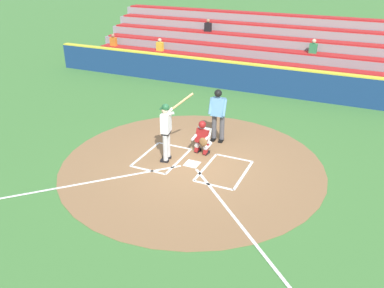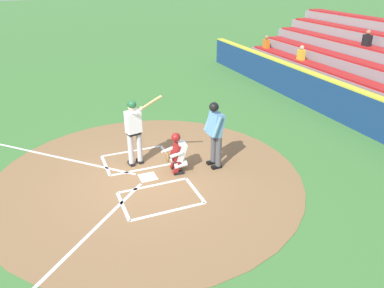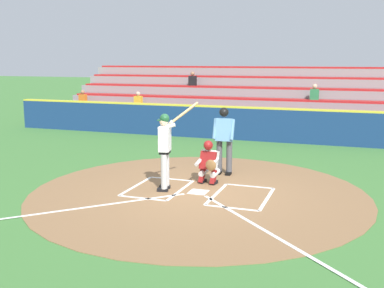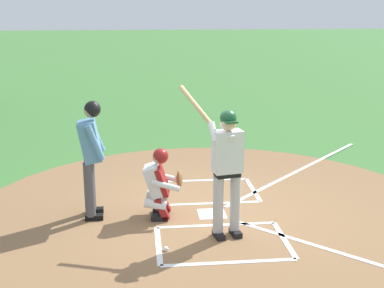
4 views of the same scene
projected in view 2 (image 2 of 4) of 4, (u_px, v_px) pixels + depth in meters
name	position (u px, v px, depth m)	size (l,w,h in m)	color
ground_plane	(148.00, 178.00, 9.85)	(120.00, 120.00, 0.00)	#427A38
dirt_circle	(148.00, 177.00, 9.85)	(8.00, 8.00, 0.01)	olive
home_plate_and_chalk	(114.00, 184.00, 9.54)	(7.93, 4.91, 0.01)	white
batter	(134.00, 128.00, 10.02)	(0.86, 0.85, 2.13)	#BCBCBC
catcher	(177.00, 152.00, 9.88)	(0.59, 0.66, 1.13)	black
plate_umpire	(215.00, 130.00, 9.95)	(0.59, 0.43, 1.86)	#4C4C51
baseball	(162.00, 152.00, 11.13)	(0.07, 0.07, 0.07)	white
backstop_wall	(371.00, 115.00, 12.16)	(22.00, 0.36, 1.31)	navy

